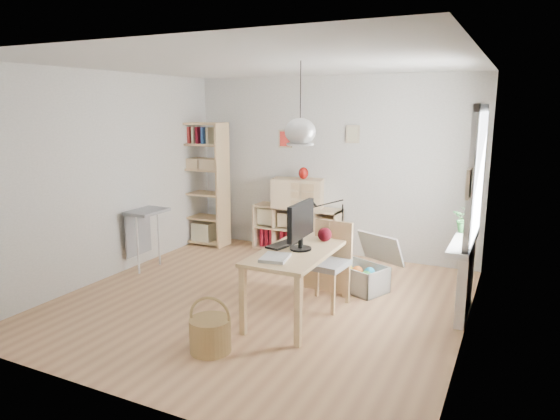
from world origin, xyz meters
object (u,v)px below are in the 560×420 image
at_px(desk, 299,257).
at_px(drawer_chest, 298,193).
at_px(monitor, 301,223).
at_px(chair, 328,258).
at_px(cube_shelf, 297,232).
at_px(tall_bookshelf, 203,179).
at_px(storage_chest, 364,272).

relative_size(desk, drawer_chest, 1.93).
height_order(desk, monitor, monitor).
height_order(desk, chair, chair).
bearing_deg(desk, cube_shelf, 114.61).
relative_size(desk, tall_bookshelf, 0.75).
height_order(tall_bookshelf, drawer_chest, tall_bookshelf).
xyz_separation_m(monitor, drawer_chest, (-1.02, 2.21, -0.10)).
bearing_deg(desk, monitor, -41.11).
xyz_separation_m(cube_shelf, chair, (1.19, -1.81, 0.25)).
bearing_deg(drawer_chest, monitor, -76.70).
height_order(desk, tall_bookshelf, tall_bookshelf).
xyz_separation_m(cube_shelf, tall_bookshelf, (-1.56, -0.28, 0.79)).
bearing_deg(monitor, chair, 71.21).
xyz_separation_m(tall_bookshelf, storage_chest, (3.00, -0.88, -0.87)).
relative_size(tall_bookshelf, monitor, 3.39).
distance_m(storage_chest, monitor, 1.42).
height_order(desk, cube_shelf, desk).
distance_m(cube_shelf, storage_chest, 1.85).
height_order(storage_chest, drawer_chest, drawer_chest).
height_order(cube_shelf, drawer_chest, drawer_chest).
distance_m(cube_shelf, tall_bookshelf, 1.77).
height_order(cube_shelf, tall_bookshelf, tall_bookshelf).
bearing_deg(drawer_chest, storage_chest, -50.00).
relative_size(chair, storage_chest, 1.06).
distance_m(cube_shelf, drawer_chest, 0.64).
distance_m(desk, storage_chest, 1.23).
bearing_deg(storage_chest, cube_shelf, 164.72).
xyz_separation_m(desk, storage_chest, (0.42, 1.07, -0.44)).
bearing_deg(drawer_chest, desk, -77.03).
relative_size(cube_shelf, chair, 1.46).
bearing_deg(chair, monitor, -103.00).
relative_size(storage_chest, drawer_chest, 1.17).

